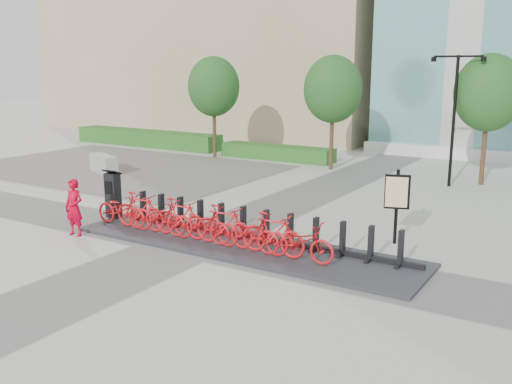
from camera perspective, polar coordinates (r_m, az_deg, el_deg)
The scene contains 24 objects.
ground at distance 15.37m, azimuth -6.15°, elevation -4.98°, with size 120.00×120.00×0.00m, color #ACAD9E.
gravel_patch at distance 26.98m, azimuth -13.85°, elevation 2.32°, with size 14.00×14.00×0.00m, color #444342.
curb at distance 23.76m, azimuth -22.63°, elevation 0.54°, with size 14.00×0.25×0.15m, color #A29F8C.
hedge_a at distance 34.29m, azimuth -10.86°, elevation 5.31°, with size 10.00×1.40×0.90m, color #356E28.
hedge_b at distance 28.77m, azimuth 2.12°, elevation 3.98°, with size 6.00×1.20×0.70m, color #356E28.
tree_0 at distance 29.09m, azimuth -4.25°, elevation 10.46°, with size 2.60×2.60×5.10m.
tree_1 at distance 25.81m, azimuth 7.70°, elevation 10.14°, with size 2.60×2.60×5.10m.
tree_2 at distance 23.90m, azimuth 22.24°, elevation 9.16°, with size 2.60×2.60×5.10m.
streetlamp at distance 23.14m, azimuth 19.25°, elevation 8.17°, with size 2.00×0.20×5.00m.
dock_pad at distance 14.87m, azimuth -1.46°, elevation -5.35°, with size 9.60×2.40×0.08m, color #2F2F35.
dock_rail_posts at distance 15.08m, azimuth -0.29°, elevation -3.24°, with size 8.02×0.50×0.85m, color black, non-canonical shape.
bike_0 at distance 16.86m, azimuth -13.30°, elevation -1.71°, with size 0.63×1.81×0.95m, color red.
bike_1 at distance 16.36m, azimuth -11.52°, elevation -1.87°, with size 0.50×1.76×1.06m, color red.
bike_2 at distance 15.90m, azimuth -9.61°, elevation -2.41°, with size 0.63×1.81×0.95m, color red.
bike_3 at distance 15.43m, azimuth -7.61°, elevation -2.60°, with size 0.50×1.76×1.06m, color red.
bike_4 at distance 15.01m, azimuth -5.47°, elevation -3.18°, with size 0.63×1.81×0.95m, color red.
bike_5 at distance 14.59m, azimuth -3.21°, elevation -3.39°, with size 0.50×1.76×1.06m, color red.
bike_6 at distance 14.22m, azimuth -0.83°, elevation -4.01°, with size 0.63×1.81×0.95m, color red.
bike_7 at distance 13.84m, azimuth 1.69°, elevation -4.25°, with size 0.50×1.76×1.06m, color red.
bike_8 at distance 13.53m, azimuth 4.34°, elevation -4.91°, with size 0.63×1.81×0.95m, color red.
kiosk at distance 17.80m, azimuth -14.11°, elevation -0.22°, with size 0.49×0.42×1.49m.
worker_red at distance 16.42m, azimuth -17.73°, elevation -1.48°, with size 0.58×0.38×1.59m, color red.
jersey_barrier at distance 25.92m, azimuth -15.00°, elevation 2.72°, with size 2.03×0.55×0.79m, color #B2B2A2.
map_sign at distance 15.25m, azimuth 13.92°, elevation -0.29°, with size 0.65×0.30×1.99m.
Camera 1 is at (9.07, -11.53, 4.59)m, focal length 40.00 mm.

